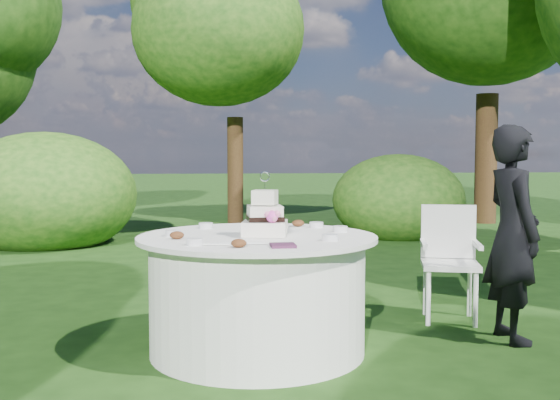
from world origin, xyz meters
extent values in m
plane|color=#17340E|center=(0.00, 0.00, 0.00)|extent=(80.00, 80.00, 0.00)
cube|color=#471E3B|center=(0.09, -0.55, 0.78)|extent=(0.14, 0.14, 0.02)
ellipsoid|color=white|center=(-0.18, -0.42, 0.78)|extent=(0.48, 0.07, 0.01)
imported|color=black|center=(1.78, 0.03, 0.75)|extent=(0.37, 0.55, 1.50)
cylinder|color=white|center=(0.00, 0.00, 0.37)|extent=(1.40, 1.40, 0.74)
cylinder|color=silver|center=(0.00, 0.00, 0.76)|extent=(1.56, 1.56, 0.03)
cube|color=white|center=(0.05, -0.03, 0.82)|extent=(0.33, 0.33, 0.09)
cube|color=beige|center=(0.05, -0.03, 0.92)|extent=(0.22, 0.22, 0.09)
cube|color=silver|center=(0.05, -0.03, 1.02)|extent=(0.19, 0.19, 0.09)
cube|color=black|center=(0.05, -0.03, 0.89)|extent=(0.23, 0.23, 0.03)
sphere|color=#EB45B8|center=(0.08, -0.15, 0.91)|extent=(0.07, 0.07, 0.07)
cylinder|color=silver|center=(0.05, -0.03, 1.09)|extent=(0.01, 0.01, 0.05)
torus|color=white|center=(0.05, -0.03, 1.16)|extent=(0.07, 0.02, 0.07)
cube|color=silver|center=(1.56, 0.60, 0.44)|extent=(0.53, 0.53, 0.04)
cube|color=silver|center=(1.62, 0.78, 0.68)|extent=(0.42, 0.16, 0.43)
cylinder|color=white|center=(1.35, 0.48, 0.21)|extent=(0.04, 0.04, 0.42)
cylinder|color=silver|center=(1.68, 0.38, 0.21)|extent=(0.04, 0.04, 0.42)
cylinder|color=white|center=(1.45, 0.81, 0.21)|extent=(0.04, 0.04, 0.42)
cylinder|color=white|center=(1.78, 0.72, 0.21)|extent=(0.04, 0.04, 0.42)
cube|color=white|center=(1.37, 0.66, 0.60)|extent=(0.14, 0.38, 0.04)
cube|color=white|center=(1.76, 0.54, 0.60)|extent=(0.14, 0.38, 0.04)
cylinder|color=silver|center=(-0.54, 0.03, 0.79)|extent=(0.10, 0.10, 0.04)
cylinder|color=silver|center=(0.58, 0.12, 0.79)|extent=(0.10, 0.10, 0.04)
cylinder|color=silver|center=(0.42, -0.32, 0.79)|extent=(0.10, 0.10, 0.04)
cylinder|color=silver|center=(0.47, 0.40, 0.79)|extent=(0.10, 0.10, 0.04)
cylinder|color=silver|center=(-0.33, 0.45, 0.79)|extent=(0.10, 0.10, 0.04)
cylinder|color=silver|center=(-0.41, -0.41, 0.79)|extent=(0.10, 0.10, 0.04)
ellipsoid|color=#562D16|center=(-0.16, -0.54, 0.79)|extent=(0.09, 0.09, 0.05)
ellipsoid|color=#562D16|center=(0.35, 0.48, 0.79)|extent=(0.09, 0.09, 0.05)
ellipsoid|color=#562D16|center=(-0.51, -0.12, 0.79)|extent=(0.09, 0.09, 0.05)
camera|label=1|loc=(-0.41, -4.22, 1.30)|focal=42.00mm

